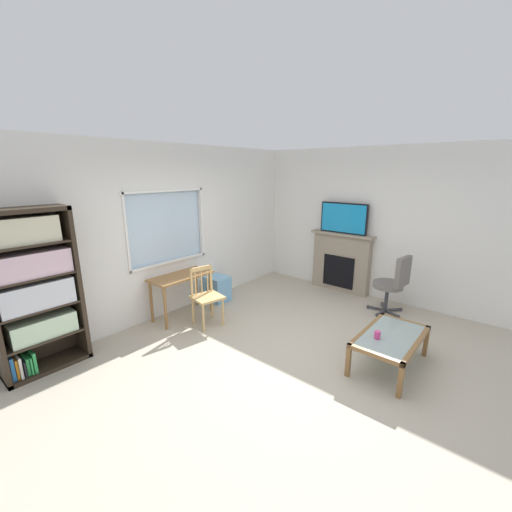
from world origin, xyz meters
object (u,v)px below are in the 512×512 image
object	(u,v)px
sippy_cup	(377,335)
fireplace	(341,262)
tv	(344,218)
coffee_table	(391,339)
desk_under_window	(181,282)
wooden_chair	(206,296)
plastic_drawer_unit	(217,289)
office_chair	(393,282)
bookshelf	(33,287)

from	to	relation	value
sippy_cup	fireplace	bearing A→B (deg)	34.89
tv	coffee_table	xyz separation A→B (m)	(-1.99, -1.64, -1.09)
desk_under_window	wooden_chair	xyz separation A→B (m)	(0.07, -0.51, -0.13)
desk_under_window	wooden_chair	world-z (taller)	wooden_chair
desk_under_window	plastic_drawer_unit	distance (m)	0.90
fireplace	office_chair	distance (m)	1.24
coffee_table	plastic_drawer_unit	bearing A→B (deg)	88.64
desk_under_window	tv	distance (m)	3.20
wooden_chair	tv	bearing A→B (deg)	-18.71
bookshelf	coffee_table	world-z (taller)	bookshelf
bookshelf	tv	xyz separation A→B (m)	(4.70, -1.53, 0.41)
wooden_chair	fireplace	xyz separation A→B (m)	(2.69, -0.91, 0.12)
coffee_table	sippy_cup	bearing A→B (deg)	153.18
fireplace	sippy_cup	xyz separation A→B (m)	(-2.21, -1.54, -0.12)
office_chair	sippy_cup	distance (m)	1.79
desk_under_window	tv	xyz separation A→B (m)	(2.74, -1.42, 0.85)
desk_under_window	bookshelf	bearing A→B (deg)	176.90
desk_under_window	wooden_chair	size ratio (longest dim) A/B	1.11
bookshelf	office_chair	bearing A→B (deg)	-32.21
sippy_cup	coffee_table	bearing A→B (deg)	-26.82
wooden_chair	office_chair	xyz separation A→B (m)	(2.23, -2.06, 0.09)
wooden_chair	coffee_table	xyz separation A→B (m)	(0.68, -2.54, -0.11)
fireplace	coffee_table	size ratio (longest dim) A/B	1.13
plastic_drawer_unit	office_chair	bearing A→B (deg)	-60.68
plastic_drawer_unit	tv	size ratio (longest dim) A/B	0.50
sippy_cup	office_chair	bearing A→B (deg)	12.54
desk_under_window	fireplace	bearing A→B (deg)	-27.25
wooden_chair	sippy_cup	size ratio (longest dim) A/B	10.00
plastic_drawer_unit	coffee_table	world-z (taller)	plastic_drawer_unit
tv	office_chair	bearing A→B (deg)	-111.25
fireplace	wooden_chair	bearing A→B (deg)	161.41
tv	sippy_cup	xyz separation A→B (m)	(-2.19, -1.54, -0.99)
bookshelf	plastic_drawer_unit	distance (m)	2.89
bookshelf	desk_under_window	xyz separation A→B (m)	(1.96, -0.11, -0.44)
wooden_chair	office_chair	distance (m)	3.03
office_chair	bookshelf	bearing A→B (deg)	147.79
sippy_cup	tv	bearing A→B (deg)	35.11
fireplace	coffee_table	bearing A→B (deg)	-140.89
fireplace	office_chair	xyz separation A→B (m)	(-0.47, -1.15, -0.03)
office_chair	sippy_cup	world-z (taller)	office_chair
plastic_drawer_unit	fireplace	world-z (taller)	fireplace
bookshelf	desk_under_window	distance (m)	2.01
office_chair	tv	bearing A→B (deg)	68.75
plastic_drawer_unit	coffee_table	size ratio (longest dim) A/B	0.42
desk_under_window	office_chair	bearing A→B (deg)	-48.29
bookshelf	fireplace	world-z (taller)	bookshelf
fireplace	tv	bearing A→B (deg)	180.00
plastic_drawer_unit	office_chair	world-z (taller)	office_chair
bookshelf	coffee_table	size ratio (longest dim) A/B	1.77
desk_under_window	fireplace	distance (m)	3.10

